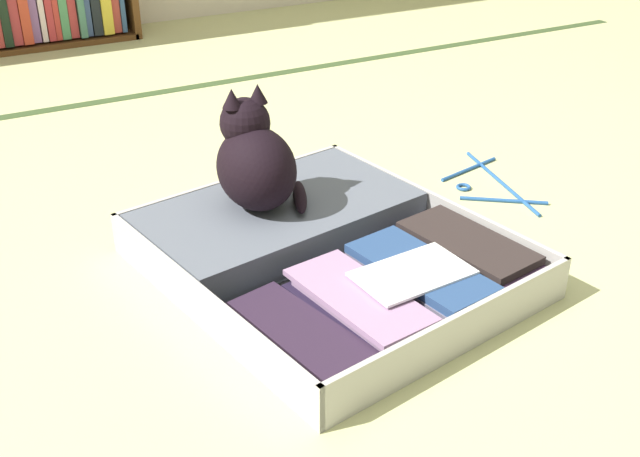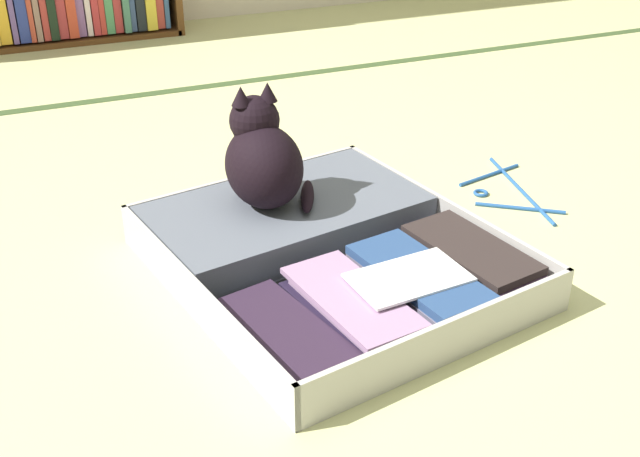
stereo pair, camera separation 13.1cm
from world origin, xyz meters
name	(u,v)px [view 2 (the right image)]	position (x,y,z in m)	size (l,w,h in m)	color
ground_plane	(279,287)	(0.00, 0.00, 0.00)	(10.00, 10.00, 0.00)	#C0C184
tatami_border	(145,94)	(0.00, 1.40, 0.00)	(4.80, 0.05, 0.00)	#384D28
open_suitcase	(325,249)	(0.13, 0.05, 0.04)	(0.81, 0.90, 0.10)	#BAB5B0
black_cat	(262,159)	(0.05, 0.22, 0.21)	(0.24, 0.23, 0.28)	black
clothes_hanger	(507,191)	(0.74, 0.20, 0.00)	(0.25, 0.42, 0.01)	#235195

